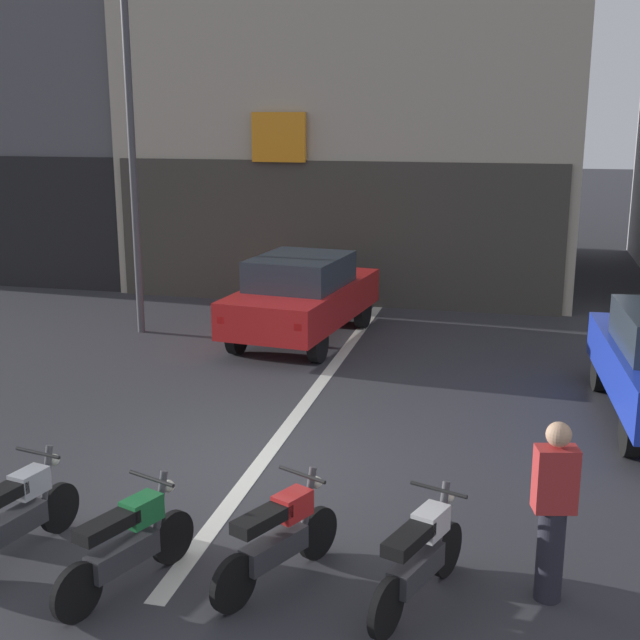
% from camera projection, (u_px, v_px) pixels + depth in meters
% --- Properties ---
extents(ground_plane, '(120.00, 120.00, 0.00)m').
position_uv_depth(ground_plane, '(257.00, 468.00, 10.18)').
color(ground_plane, '#333338').
extents(lane_centre_line, '(0.20, 18.00, 0.01)m').
position_uv_depth(lane_centre_line, '(352.00, 341.00, 15.85)').
color(lane_centre_line, silver).
rests_on(lane_centre_line, ground).
extents(car_red_crossing_near, '(2.25, 4.28, 1.64)m').
position_uv_depth(car_red_crossing_near, '(303.00, 295.00, 15.70)').
color(car_red_crossing_near, black).
rests_on(car_red_crossing_near, ground).
extents(street_lamp, '(0.36, 0.36, 6.77)m').
position_uv_depth(street_lamp, '(130.00, 118.00, 15.55)').
color(street_lamp, '#47474C').
rests_on(street_lamp, ground).
extents(motorcycle_silver_row_leftmost, '(0.56, 1.65, 0.98)m').
position_uv_depth(motorcycle_silver_row_leftmost, '(17.00, 513.00, 8.05)').
color(motorcycle_silver_row_leftmost, black).
rests_on(motorcycle_silver_row_leftmost, ground).
extents(motorcycle_green_row_left_mid, '(0.72, 1.59, 0.98)m').
position_uv_depth(motorcycle_green_row_left_mid, '(128.00, 543.00, 7.50)').
color(motorcycle_green_row_left_mid, black).
rests_on(motorcycle_green_row_left_mid, ground).
extents(motorcycle_red_row_centre, '(0.80, 1.54, 0.98)m').
position_uv_depth(motorcycle_red_row_centre, '(279.00, 537.00, 7.60)').
color(motorcycle_red_row_centre, black).
rests_on(motorcycle_red_row_centre, ground).
extents(motorcycle_white_row_right_mid, '(0.71, 1.59, 0.98)m').
position_uv_depth(motorcycle_white_row_right_mid, '(420.00, 556.00, 7.27)').
color(motorcycle_white_row_right_mid, black).
rests_on(motorcycle_white_row_right_mid, ground).
extents(person_by_motorcycles, '(0.40, 0.29, 1.67)m').
position_uv_depth(person_by_motorcycles, '(553.00, 511.00, 7.25)').
color(person_by_motorcycles, '#23232D').
rests_on(person_by_motorcycles, ground).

